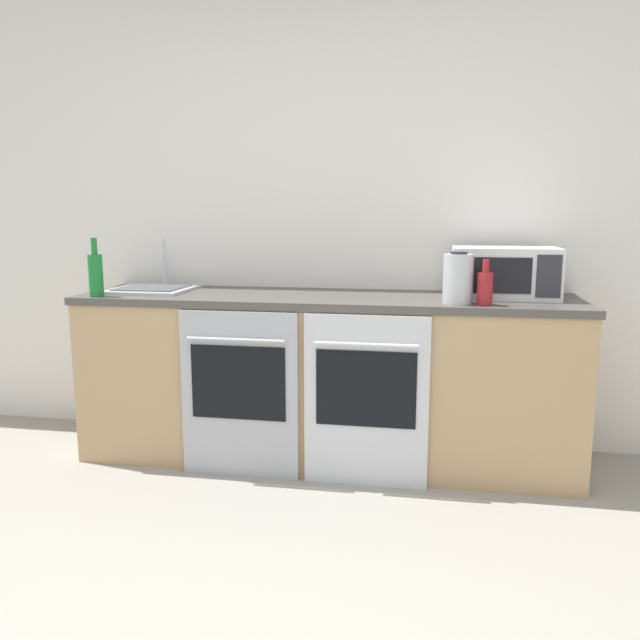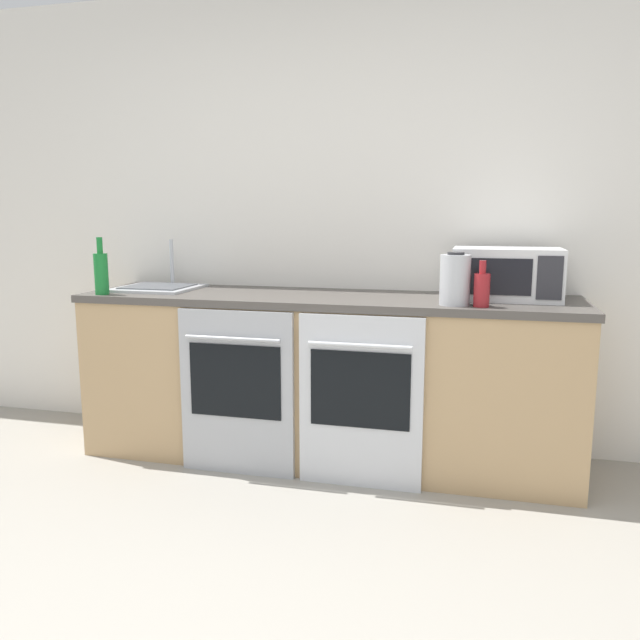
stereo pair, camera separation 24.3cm
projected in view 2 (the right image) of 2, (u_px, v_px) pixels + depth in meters
wall_back at (341, 221)px, 3.61m from camera, size 10.00×0.06×2.60m
counter_back at (326, 377)px, 3.41m from camera, size 2.66×0.67×0.91m
oven_left at (236, 392)px, 3.19m from camera, size 0.61×0.06×0.86m
oven_right at (360, 401)px, 3.03m from camera, size 0.61×0.06×0.86m
microwave at (506, 274)px, 3.17m from camera, size 0.53×0.37×0.26m
bottle_red at (482, 289)px, 2.91m from camera, size 0.07×0.07×0.22m
bottle_green at (101, 272)px, 3.36m from camera, size 0.07×0.07×0.31m
kettle at (455, 280)px, 2.96m from camera, size 0.14×0.14×0.25m
sink at (159, 287)px, 3.61m from camera, size 0.44×0.44×0.28m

